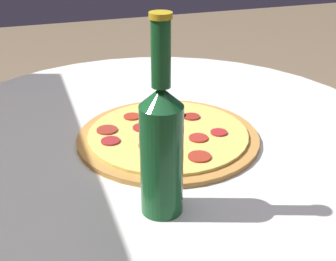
{
  "coord_description": "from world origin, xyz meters",
  "views": [
    {
      "loc": [
        -0.83,
        0.25,
        1.13
      ],
      "look_at": [
        -0.05,
        -0.01,
        0.72
      ],
      "focal_mm": 50.0,
      "sensor_mm": 36.0,
      "label": 1
    }
  ],
  "objects": [
    {
      "name": "table",
      "position": [
        0.0,
        0.0,
        0.55
      ],
      "size": [
        1.01,
        1.01,
        0.7
      ],
      "color": "silver",
      "rests_on": "ground_plane"
    },
    {
      "name": "pizza",
      "position": [
        -0.05,
        -0.01,
        0.71
      ],
      "size": [
        0.36,
        0.36,
        0.02
      ],
      "color": "#B77F3D",
      "rests_on": "table"
    },
    {
      "name": "beer_bottle",
      "position": [
        -0.26,
        0.08,
        0.81
      ],
      "size": [
        0.06,
        0.06,
        0.3
      ],
      "color": "#144C23",
      "rests_on": "table"
    }
  ]
}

